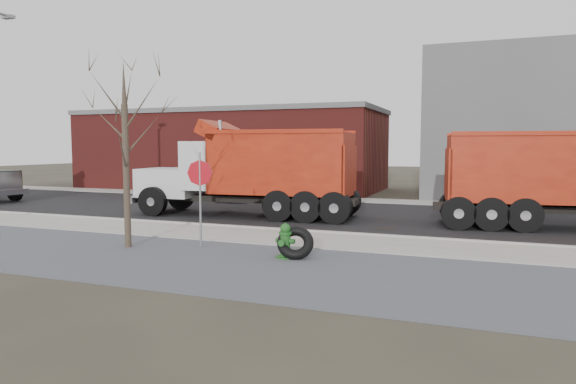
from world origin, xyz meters
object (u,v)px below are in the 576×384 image
at_px(dump_truck_red_a, 564,175).
at_px(dump_truck_red_b, 254,169).
at_px(truck_tire, 295,243).
at_px(fire_hydrant, 285,243).
at_px(stop_sign, 200,183).

height_order(dump_truck_red_a, dump_truck_red_b, dump_truck_red_b).
distance_m(truck_tire, dump_truck_red_b, 8.20).
distance_m(fire_hydrant, truck_tire, 0.26).
distance_m(truck_tire, dump_truck_red_a, 10.46).
bearing_deg(dump_truck_red_a, fire_hydrant, -139.75).
bearing_deg(dump_truck_red_b, dump_truck_red_a, -179.79).
xyz_separation_m(fire_hydrant, stop_sign, (-2.72, 0.46, 1.42)).
relative_size(fire_hydrant, truck_tire, 0.81).
relative_size(fire_hydrant, stop_sign, 0.34).
bearing_deg(truck_tire, fire_hydrant, -157.11).
xyz_separation_m(dump_truck_red_a, dump_truck_red_b, (-11.28, -0.81, 0.08)).
bearing_deg(fire_hydrant, dump_truck_red_b, 125.30).
xyz_separation_m(fire_hydrant, truck_tire, (0.24, 0.10, -0.01)).
bearing_deg(dump_truck_red_a, dump_truck_red_b, 177.46).
bearing_deg(stop_sign, dump_truck_red_a, 47.30).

